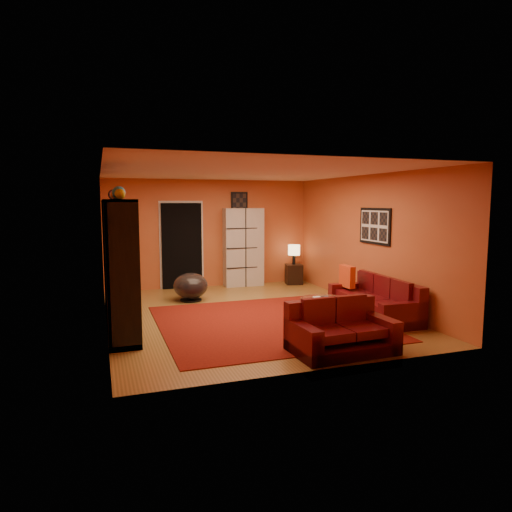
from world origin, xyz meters
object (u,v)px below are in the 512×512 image
object	(u,v)px
sofa	(377,301)
table_lamp	(294,251)
side_table	(294,274)
loveseat	(339,331)
entertainment_unit	(119,263)
bowl_chair	(191,286)
tv	(122,266)
storage_cabinet	(243,247)
coffee_table	(324,302)

from	to	relation	value
sofa	table_lamp	world-z (taller)	table_lamp
side_table	table_lamp	world-z (taller)	table_lamp
loveseat	table_lamp	world-z (taller)	table_lamp
entertainment_unit	bowl_chair	bearing A→B (deg)	44.62
table_lamp	sofa	bearing A→B (deg)	-88.79
bowl_chair	tv	bearing A→B (deg)	-133.22
tv	storage_cabinet	size ratio (longest dim) A/B	0.51
sofa	storage_cabinet	size ratio (longest dim) A/B	1.07
side_table	tv	bearing A→B (deg)	-148.36
storage_cabinet	bowl_chair	distance (m)	2.16
side_table	sofa	bearing A→B (deg)	-88.79
storage_cabinet	bowl_chair	bearing A→B (deg)	-137.82
tv	table_lamp	world-z (taller)	tv
storage_cabinet	side_table	bearing A→B (deg)	-8.01
entertainment_unit	table_lamp	xyz separation A→B (m)	(4.33, 2.58, -0.20)
bowl_chair	side_table	bearing A→B (deg)	21.33
coffee_table	bowl_chair	size ratio (longest dim) A/B	1.14
side_table	entertainment_unit	bearing A→B (deg)	-149.26
coffee_table	bowl_chair	xyz separation A→B (m)	(-1.81, 2.49, -0.06)
loveseat	coffee_table	world-z (taller)	loveseat
tv	bowl_chair	world-z (taller)	tv
tv	bowl_chair	xyz separation A→B (m)	(1.43, 1.53, -0.69)
tv	storage_cabinet	distance (m)	4.16
tv	side_table	bearing A→B (deg)	-58.36
sofa	coffee_table	size ratio (longest dim) A/B	2.48
sofa	side_table	size ratio (longest dim) A/B	4.08
loveseat	sofa	bearing A→B (deg)	-49.85
coffee_table	side_table	distance (m)	3.76
tv	storage_cabinet	xyz separation A→B (m)	(3.01, 2.86, -0.05)
loveseat	bowl_chair	world-z (taller)	loveseat
sofa	bowl_chair	world-z (taller)	sofa
storage_cabinet	table_lamp	world-z (taller)	storage_cabinet
storage_cabinet	side_table	distance (m)	1.47
tv	loveseat	distance (m)	3.70
loveseat	storage_cabinet	distance (m)	5.27
bowl_chair	side_table	xyz separation A→B (m)	(2.85, 1.11, -0.06)
entertainment_unit	tv	world-z (taller)	entertainment_unit
entertainment_unit	table_lamp	bearing A→B (deg)	30.74
tv	loveseat	bearing A→B (deg)	-130.54
coffee_table	table_lamp	bearing A→B (deg)	73.97
entertainment_unit	side_table	size ratio (longest dim) A/B	6.00
side_table	table_lamp	size ratio (longest dim) A/B	1.01
loveseat	storage_cabinet	world-z (taller)	storage_cabinet
entertainment_unit	bowl_chair	size ratio (longest dim) A/B	4.17
entertainment_unit	loveseat	xyz separation A→B (m)	(2.81, -2.42, -0.76)
entertainment_unit	side_table	xyz separation A→B (m)	(4.33, 2.58, -0.80)
loveseat	tv	bearing A→B (deg)	47.17
tv	sofa	bearing A→B (deg)	-101.63
coffee_table	table_lamp	distance (m)	3.78
entertainment_unit	sofa	bearing A→B (deg)	-12.27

